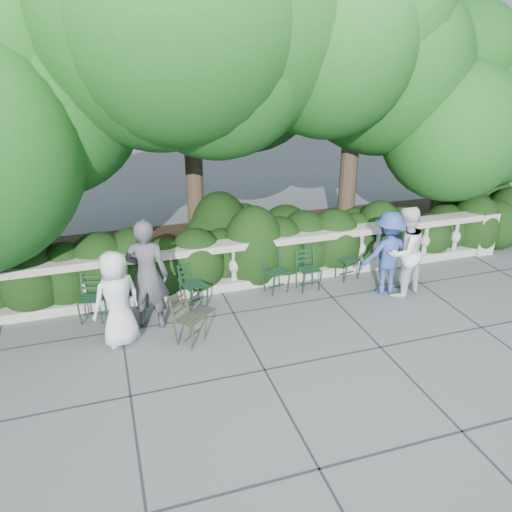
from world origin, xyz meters
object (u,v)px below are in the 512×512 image
object	(u,v)px
chair_e	(351,281)
person_casual_man	(404,252)
chair_a	(92,325)
chair_b	(119,320)
chair_c	(280,295)
chair_weathered	(198,345)
person_businessman	(117,299)
chair_f	(311,292)
person_woman_grey	(147,275)
person_older_blue	(388,253)
chair_d	(199,309)

from	to	relation	value
chair_e	person_casual_man	size ratio (longest dim) A/B	0.47
chair_a	chair_b	size ratio (longest dim) A/B	1.00
chair_c	chair_weathered	world-z (taller)	same
chair_c	person_businessman	world-z (taller)	person_businessman
chair_f	chair_weathered	xyz separation A→B (m)	(-2.51, -1.14, 0.00)
chair_e	chair_weathered	size ratio (longest dim) A/B	1.00
person_woman_grey	person_older_blue	world-z (taller)	person_woman_grey
chair_weathered	chair_e	bearing A→B (deg)	-21.39
chair_d	chair_e	xyz separation A→B (m)	(3.26, 0.19, 0.00)
person_woman_grey	person_older_blue	size ratio (longest dim) A/B	1.18
chair_b	chair_d	world-z (taller)	same
person_older_blue	person_casual_man	bearing A→B (deg)	149.22
chair_f	person_older_blue	world-z (taller)	person_older_blue
chair_d	person_woman_grey	bearing A→B (deg)	178.40
chair_c	person_woman_grey	xyz separation A→B (m)	(-2.54, -0.38, 0.98)
chair_e	person_woman_grey	distance (m)	4.30
chair_a	chair_weathered	distance (m)	2.04
chair_f	person_older_blue	xyz separation A→B (m)	(1.40, -0.40, 0.83)
person_woman_grey	person_casual_man	bearing A→B (deg)	-162.40
chair_f	person_casual_man	bearing A→B (deg)	-22.46
chair_c	chair_d	xyz separation A→B (m)	(-1.64, -0.07, 0.00)
chair_a	chair_b	xyz separation A→B (m)	(0.45, 0.00, 0.00)
chair_e	person_older_blue	bearing A→B (deg)	-69.07
chair_f	person_woman_grey	size ratio (longest dim) A/B	0.43
chair_c	chair_weathered	size ratio (longest dim) A/B	1.00
chair_c	person_businessman	size ratio (longest dim) A/B	0.52
chair_a	person_casual_man	xyz separation A→B (m)	(5.80, -0.63, 0.89)
person_casual_man	person_woman_grey	bearing A→B (deg)	-24.76
chair_d	chair_f	bearing A→B (deg)	-21.48
chair_d	person_casual_man	bearing A→B (deg)	-29.48
chair_b	chair_weathered	size ratio (longest dim) A/B	1.00
chair_a	chair_c	size ratio (longest dim) A/B	1.00
chair_c	person_woman_grey	bearing A→B (deg)	174.87
chair_e	person_older_blue	world-z (taller)	person_older_blue
chair_d	chair_weathered	world-z (taller)	same
chair_weathered	chair_b	bearing A→B (deg)	92.47
chair_c	chair_a	bearing A→B (deg)	167.06
chair_a	person_older_blue	distance (m)	5.64
chair_e	person_older_blue	distance (m)	1.11
chair_a	chair_e	world-z (taller)	same
chair_f	person_woman_grey	xyz separation A→B (m)	(-3.16, -0.28, 0.98)
chair_e	person_businessman	xyz separation A→B (m)	(-4.70, -0.89, 0.81)
chair_a	chair_c	distance (m)	3.55
chair_d	person_businessman	distance (m)	1.80
person_casual_man	person_businessman	bearing A→B (deg)	-20.19
chair_a	chair_e	bearing A→B (deg)	16.16
chair_f	person_older_blue	size ratio (longest dim) A/B	0.51
chair_b	chair_weathered	world-z (taller)	same
chair_a	chair_b	distance (m)	0.45
person_woman_grey	chair_d	bearing A→B (deg)	-139.84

